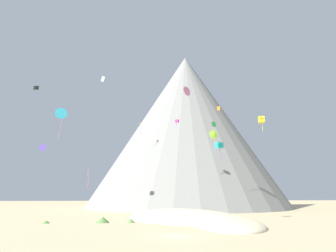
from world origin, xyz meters
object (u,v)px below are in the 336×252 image
object	(u,v)px
kite_pink_high	(187,91)
kite_lime_mid	(214,135)
rock_massif	(185,130)
kite_gold_mid	(141,126)
bush_near_right	(131,220)
kite_indigo_low	(43,148)
bush_near_left	(222,221)
kite_orange_high	(219,108)
bush_scatter_east	(241,220)
kite_rainbow_low	(88,174)
kite_teal_mid	(219,145)
kite_magenta_mid	(177,121)
bush_low_patch	(103,220)
bush_mid_center	(220,223)
kite_white_high	(103,79)
kite_green_mid	(214,125)
kite_yellow_mid	(261,120)
bush_far_right	(46,222)
kite_cyan_mid	(61,114)
kite_black_high	(36,88)

from	to	relation	value
kite_pink_high	kite_lime_mid	distance (m)	13.92
rock_massif	kite_pink_high	xyz separation A→B (m)	(-6.32, -40.36, 1.63)
kite_gold_mid	bush_near_right	bearing A→B (deg)	-122.62
kite_pink_high	kite_indigo_low	xyz separation A→B (m)	(-28.90, -16.23, -17.11)
bush_near_left	kite_orange_high	bearing A→B (deg)	73.78
bush_scatter_east	kite_rainbow_low	xyz separation A→B (m)	(-27.85, 13.87, 8.43)
kite_rainbow_low	kite_lime_mid	xyz separation A→B (m)	(30.31, 11.43, 11.25)
kite_teal_mid	kite_lime_mid	bearing A→B (deg)	-117.20
kite_magenta_mid	kite_rainbow_low	bearing A→B (deg)	59.18
bush_low_patch	kite_gold_mid	distance (m)	43.85
bush_mid_center	kite_white_high	world-z (taller)	kite_white_high
bush_near_left	kite_green_mid	distance (m)	27.29
kite_gold_mid	kite_rainbow_low	size ratio (longest dim) A/B	0.95
bush_near_left	kite_lime_mid	bearing A→B (deg)	77.07
bush_mid_center	kite_yellow_mid	size ratio (longest dim) A/B	0.62
kite_teal_mid	bush_mid_center	bearing A→B (deg)	56.79
kite_yellow_mid	kite_orange_high	world-z (taller)	kite_orange_high
bush_far_right	kite_cyan_mid	world-z (taller)	kite_cyan_mid
bush_near_left	kite_cyan_mid	bearing A→B (deg)	156.69
bush_scatter_east	bush_far_right	bearing A→B (deg)	176.74
bush_far_right	kite_teal_mid	size ratio (longest dim) A/B	0.42
kite_pink_high	kite_white_high	size ratio (longest dim) A/B	3.34
bush_far_right	kite_lime_mid	bearing A→B (deg)	33.82
bush_far_right	bush_near_left	world-z (taller)	bush_near_left
kite_teal_mid	kite_rainbow_low	bearing A→B (deg)	-32.98
rock_massif	kite_green_mid	world-z (taller)	rock_massif
kite_gold_mid	kite_white_high	distance (m)	31.07
bush_near_right	bush_near_left	size ratio (longest dim) A/B	0.56
kite_teal_mid	kite_white_high	size ratio (longest dim) A/B	2.66
kite_pink_high	kite_rainbow_low	world-z (taller)	kite_pink_high
bush_far_right	kite_teal_mid	bearing A→B (deg)	6.78
bush_low_patch	kite_cyan_mid	xyz separation A→B (m)	(-10.82, 11.39, 21.07)
bush_mid_center	bush_scatter_east	bearing A→B (deg)	31.76
rock_massif	kite_black_high	bearing A→B (deg)	-134.93
kite_orange_high	kite_white_high	bearing A→B (deg)	114.78
bush_mid_center	kite_magenta_mid	xyz separation A→B (m)	(-3.02, 27.32, 23.08)
bush_scatter_east	kite_pink_high	world-z (taller)	kite_pink_high
kite_pink_high	kite_white_high	bearing A→B (deg)	170.49
kite_yellow_mid	kite_magenta_mid	bearing A→B (deg)	-27.68
kite_black_high	kite_indigo_low	world-z (taller)	kite_black_high
kite_magenta_mid	kite_white_high	distance (m)	24.58
bush_low_patch	kite_green_mid	world-z (taller)	kite_green_mid
kite_cyan_mid	kite_rainbow_low	bearing A→B (deg)	170.82
kite_green_mid	bush_near_left	bearing A→B (deg)	51.22
bush_far_right	kite_black_high	bearing A→B (deg)	118.80
kite_white_high	kite_cyan_mid	bearing A→B (deg)	-152.86
kite_pink_high	kite_yellow_mid	world-z (taller)	kite_pink_high
bush_low_patch	kite_rainbow_low	distance (m)	15.29
bush_near_right	kite_teal_mid	distance (m)	22.20
kite_orange_high	kite_yellow_mid	bearing A→B (deg)	168.84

